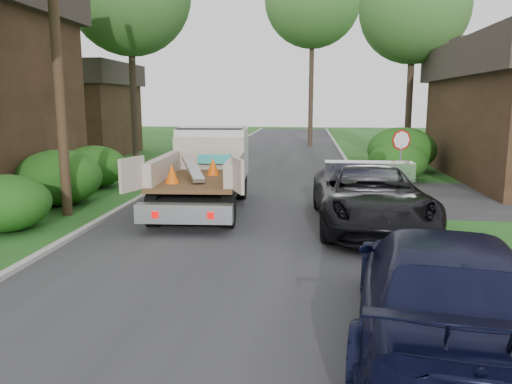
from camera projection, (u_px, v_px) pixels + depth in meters
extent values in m
plane|color=#214D16|center=(212.00, 277.00, 9.99)|extent=(120.00, 120.00, 0.00)
cube|color=#28282B|center=(260.00, 190.00, 19.77)|extent=(8.00, 90.00, 0.02)
cube|color=#9E9E99|center=(159.00, 187.00, 20.18)|extent=(0.20, 90.00, 0.12)
cube|color=#9E9E99|center=(365.00, 191.00, 19.34)|extent=(0.20, 90.00, 0.12)
cylinder|color=slate|center=(400.00, 170.00, 18.08)|extent=(0.06, 0.06, 2.00)
cylinder|color=#B20A0A|center=(401.00, 140.00, 17.88)|extent=(0.71, 0.32, 0.76)
cylinder|color=#382619|center=(56.00, 48.00, 14.55)|extent=(0.30, 0.30, 10.00)
cube|color=#322114|center=(72.00, 120.00, 32.50)|extent=(7.00, 7.00, 4.50)
cube|color=#332B26|center=(69.00, 74.00, 31.98)|extent=(7.56, 7.56, 1.40)
cube|color=#332B26|center=(68.00, 63.00, 31.85)|extent=(1.05, 7.56, 0.20)
ellipsoid|color=#0F420F|center=(6.00, 203.00, 13.42)|extent=(2.34, 2.34, 1.53)
ellipsoid|color=#0F420F|center=(59.00, 177.00, 16.85)|extent=(2.86, 2.86, 1.87)
ellipsoid|color=#0F420F|center=(94.00, 167.00, 20.32)|extent=(2.60, 2.60, 1.70)
ellipsoid|color=#0F420F|center=(397.00, 162.00, 21.96)|extent=(2.60, 2.60, 1.70)
ellipsoid|color=#0F420F|center=(402.00, 150.00, 24.78)|extent=(3.38, 3.38, 2.21)
cylinder|color=#2D2119|center=(133.00, 82.00, 26.59)|extent=(0.36, 0.36, 9.00)
cylinder|color=#2D2119|center=(410.00, 87.00, 28.02)|extent=(0.36, 0.36, 8.50)
sphere|color=#2D6124|center=(414.00, 8.00, 27.27)|extent=(6.00, 6.00, 6.00)
cylinder|color=#2D2119|center=(311.00, 75.00, 38.15)|extent=(0.36, 0.36, 11.00)
cylinder|color=black|center=(184.00, 185.00, 18.02)|extent=(0.38, 1.01, 0.99)
cylinder|color=black|center=(241.00, 185.00, 17.91)|extent=(0.38, 1.01, 0.99)
cylinder|color=black|center=(154.00, 209.00, 13.90)|extent=(0.38, 1.01, 0.99)
cylinder|color=black|center=(228.00, 210.00, 13.79)|extent=(0.38, 1.01, 0.99)
cube|color=black|center=(203.00, 189.00, 15.98)|extent=(2.52, 6.50, 0.26)
cube|color=silver|center=(213.00, 152.00, 18.08)|extent=(2.52, 2.10, 1.71)
cube|color=black|center=(213.00, 135.00, 17.97)|extent=(2.35, 1.93, 0.61)
cube|color=#472D19|center=(199.00, 180.00, 15.15)|extent=(2.62, 4.09, 0.13)
cube|color=beige|center=(209.00, 154.00, 16.99)|extent=(2.43, 0.23, 1.10)
cube|color=beige|center=(163.00, 167.00, 15.14)|extent=(0.46, 3.76, 0.66)
cube|color=beige|center=(235.00, 168.00, 15.02)|extent=(0.46, 3.76, 0.66)
cube|color=silver|center=(184.00, 213.00, 12.91)|extent=(2.55, 0.51, 0.50)
cube|color=#B20505|center=(155.00, 215.00, 12.75)|extent=(0.18, 0.05, 0.18)
cube|color=#B20505|center=(211.00, 215.00, 12.67)|extent=(0.18, 0.05, 0.18)
cube|color=beige|center=(132.00, 174.00, 12.97)|extent=(0.38, 0.97, 0.88)
cube|color=beige|center=(238.00, 175.00, 12.81)|extent=(0.47, 0.95, 0.88)
cube|color=silver|center=(192.00, 168.00, 15.20)|extent=(1.32, 2.79, 0.51)
cone|color=#F2590A|center=(172.00, 174.00, 14.14)|extent=(0.42, 0.42, 0.55)
cone|color=#F2590A|center=(213.00, 166.00, 15.72)|extent=(0.42, 0.42, 0.55)
cube|color=#148C84|center=(216.00, 159.00, 16.73)|extent=(1.22, 0.17, 0.31)
imported|color=black|center=(369.00, 196.00, 13.86)|extent=(3.09, 6.36, 1.74)
imported|color=black|center=(443.00, 290.00, 7.00)|extent=(3.26, 6.21, 1.72)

